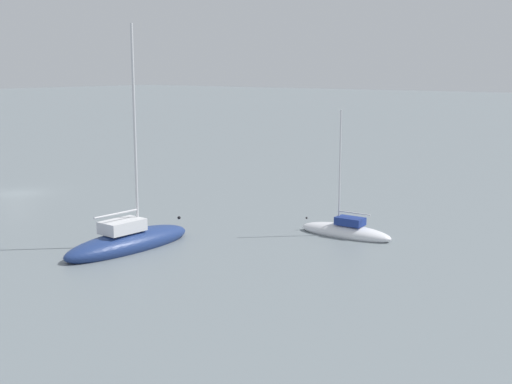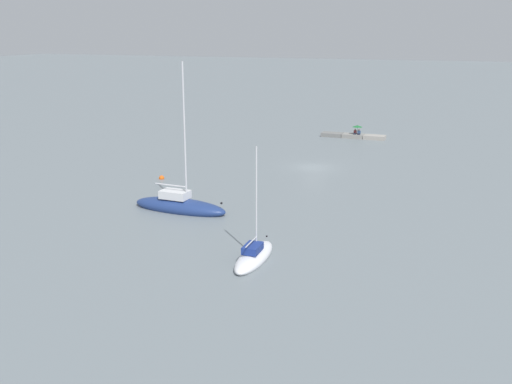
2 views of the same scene
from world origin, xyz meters
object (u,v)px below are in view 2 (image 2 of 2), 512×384
Objects in this scene: person_seated_maroon_right at (355,132)px; mooring_buoy_near at (162,178)px; umbrella_open_green at (357,126)px; sailboat_navy_near at (180,206)px; person_seated_blue_left at (359,133)px; sailboat_white_mid at (254,256)px.

person_seated_maroon_right is 32.90m from mooring_buoy_near.
sailboat_navy_near is at bearing 80.71° from umbrella_open_green.
person_seated_blue_left is 0.06× the size of sailboat_navy_near.
mooring_buoy_near is at bearing 132.04° from sailboat_white_mid.
sailboat_white_mid is at bearing 94.08° from umbrella_open_green.
person_seated_blue_left is 0.09× the size of sailboat_white_mid.
sailboat_navy_near reaches higher than person_seated_maroon_right.
sailboat_white_mid is at bearing 90.26° from person_seated_blue_left.
sailboat_navy_near reaches higher than person_seated_blue_left.
person_seated_blue_left and person_seated_maroon_right have the same top height.
person_seated_maroon_right is 0.53× the size of umbrella_open_green.
umbrella_open_green is 47.25m from sailboat_white_mid.
person_seated_blue_left is 47.09m from sailboat_white_mid.
umbrella_open_green is 0.18× the size of sailboat_white_mid.
sailboat_navy_near reaches higher than mooring_buoy_near.
umbrella_open_green reaches higher than person_seated_blue_left.
sailboat_navy_near is (6.68, 39.01, -0.38)m from person_seated_blue_left.
mooring_buoy_near is at bearing -140.56° from sailboat_navy_near.
person_seated_blue_left is 33.06m from mooring_buoy_near.
umbrella_open_green reaches higher than person_seated_maroon_right.
sailboat_navy_near is 23.31× the size of mooring_buoy_near.
person_seated_maroon_right is 0.06× the size of sailboat_navy_near.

